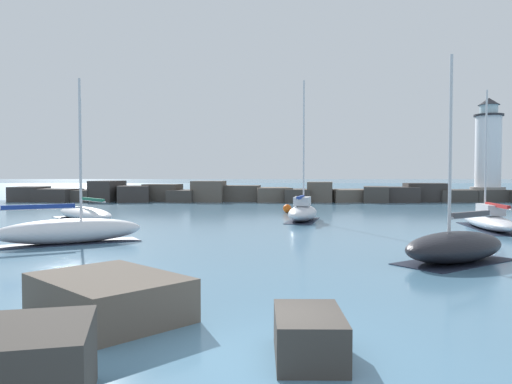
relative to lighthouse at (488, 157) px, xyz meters
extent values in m
plane|color=teal|center=(-27.93, -53.63, -5.56)|extent=(600.00, 600.00, 0.00)
cube|color=teal|center=(-27.93, 59.18, -5.55)|extent=(400.00, 116.00, 0.01)
cube|color=#383330|center=(-57.74, -0.32, -4.64)|extent=(3.84, 5.34, 1.84)
cube|color=#383330|center=(-53.87, -1.27, -4.76)|extent=(5.89, 5.14, 1.60)
cube|color=#423D38|center=(-50.76, -0.61, -4.83)|extent=(3.73, 5.17, 1.45)
cube|color=#383330|center=(-47.66, -0.82, -4.26)|extent=(3.65, 5.22, 2.59)
cube|color=#383330|center=(-44.21, -1.30, -4.57)|extent=(4.62, 5.63, 1.98)
cube|color=#4C443D|center=(-40.85, -0.13, -4.48)|extent=(4.78, 3.88, 2.15)
cube|color=#423D38|center=(-37.95, -1.33, -4.83)|extent=(3.87, 4.79, 1.46)
cube|color=brown|center=(-34.93, -0.87, -4.27)|extent=(4.11, 4.54, 2.57)
cube|color=#4C443D|center=(-30.94, -0.21, -4.56)|extent=(4.97, 4.02, 2.00)
cube|color=brown|center=(-27.01, -0.77, -4.68)|extent=(4.93, 5.67, 1.75)
cube|color=#423D38|center=(-24.18, -1.29, -4.77)|extent=(3.14, 5.17, 1.57)
cube|color=brown|center=(-21.09, -1.14, -4.33)|extent=(3.59, 4.74, 2.46)
cube|color=brown|center=(-17.49, -0.49, -4.80)|extent=(6.05, 6.30, 1.52)
cube|color=#423D38|center=(-14.29, -1.43, -4.61)|extent=(3.89, 5.67, 1.89)
cube|color=#383330|center=(-11.46, -1.55, -4.63)|extent=(4.27, 4.25, 1.85)
cube|color=#383330|center=(-8.02, -0.64, -4.41)|extent=(5.00, 3.93, 2.30)
cube|color=#423D38|center=(-4.41, -0.36, -4.82)|extent=(5.20, 5.13, 1.47)
cube|color=#423D38|center=(-0.35, -0.12, -4.81)|extent=(5.14, 5.15, 1.49)
cylinder|color=gray|center=(0.00, 0.00, -4.66)|extent=(4.14, 4.14, 1.80)
cylinder|color=white|center=(0.00, 0.00, 0.65)|extent=(3.07, 3.07, 8.82)
cylinder|color=#232328|center=(0.00, 0.00, 5.19)|extent=(3.53, 3.53, 0.25)
cylinder|color=silver|center=(0.00, 0.00, 5.89)|extent=(2.15, 2.15, 1.15)
cone|color=#232328|center=(0.00, 0.00, 6.91)|extent=(2.61, 2.61, 0.90)
cube|color=brown|center=(-31.82, -51.00, -5.04)|extent=(4.53, 4.50, 1.03)
cube|color=#423D38|center=(-27.22, -53.56, -5.12)|extent=(1.28, 2.04, 0.88)
ellipsoid|color=white|center=(-41.61, -25.54, -5.08)|extent=(7.24, 7.97, 0.96)
cube|color=black|center=(-41.61, -25.54, -5.54)|extent=(6.93, 7.62, 0.03)
cylinder|color=silver|center=(-42.01, -25.06, -0.47)|extent=(0.12, 0.12, 8.26)
cylinder|color=#BCBCC1|center=(-40.53, -26.82, -4.05)|extent=(3.04, 3.59, 0.10)
cube|color=#1E664C|center=(-40.53, -26.82, -3.95)|extent=(2.67, 3.13, 0.20)
ellipsoid|color=white|center=(-13.90, -31.26, -5.09)|extent=(2.81, 8.34, 0.93)
cube|color=black|center=(-13.90, -31.26, -5.54)|extent=(2.72, 7.93, 0.03)
cube|color=#B2B2B7|center=(-13.94, -31.67, -4.30)|extent=(1.31, 2.56, 0.64)
cylinder|color=silver|center=(-13.83, -30.65, -0.68)|extent=(0.12, 0.12, 7.90)
cylinder|color=#BCBCC1|center=(-14.09, -32.89, -4.07)|extent=(0.62, 4.48, 0.10)
cube|color=maroon|center=(-14.09, -32.89, -3.97)|extent=(0.64, 3.82, 0.20)
ellipsoid|color=white|center=(-37.76, -38.20, -4.94)|extent=(7.04, 5.06, 1.24)
cube|color=black|center=(-37.76, -38.20, -5.54)|extent=(6.71, 4.85, 0.03)
cylinder|color=silver|center=(-37.30, -37.93, -0.81)|extent=(0.12, 0.12, 7.01)
cylinder|color=#BCBCC1|center=(-39.00, -38.90, -3.77)|extent=(3.44, 2.02, 0.10)
cube|color=navy|center=(-39.00, -38.90, -3.67)|extent=(2.98, 1.82, 0.20)
ellipsoid|color=silver|center=(-25.19, -26.16, -4.98)|extent=(3.16, 6.09, 1.15)
cube|color=black|center=(-25.19, -26.16, -5.54)|extent=(3.06, 5.80, 0.03)
cube|color=silver|center=(-25.26, -26.44, -4.08)|extent=(1.42, 1.93, 0.64)
cylinder|color=silver|center=(-25.10, -25.73, 0.21)|extent=(0.12, 0.12, 9.23)
cylinder|color=#BCBCC1|center=(-25.44, -27.29, -3.85)|extent=(0.79, 3.14, 0.10)
cube|color=navy|center=(-25.44, -27.29, -3.75)|extent=(0.78, 2.69, 0.20)
ellipsoid|color=black|center=(-20.52, -43.18, -4.96)|extent=(5.73, 5.09, 1.20)
cube|color=black|center=(-20.52, -43.18, -5.54)|extent=(5.49, 4.90, 0.03)
cylinder|color=silver|center=(-20.84, -43.42, -0.91)|extent=(0.12, 0.12, 6.89)
cylinder|color=#BCBCC1|center=(-19.66, -42.55, -3.81)|extent=(2.43, 1.81, 0.10)
cube|color=#4C4C51|center=(-19.66, -42.55, -3.71)|extent=(2.14, 1.63, 0.20)
sphere|color=#EA5914|center=(-25.98, -18.54, -5.18)|extent=(0.76, 0.76, 0.76)
cylinder|color=black|center=(-25.98, -18.54, -4.70)|extent=(0.04, 0.04, 0.20)
camera|label=1|loc=(-28.07, -62.88, -2.06)|focal=35.00mm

